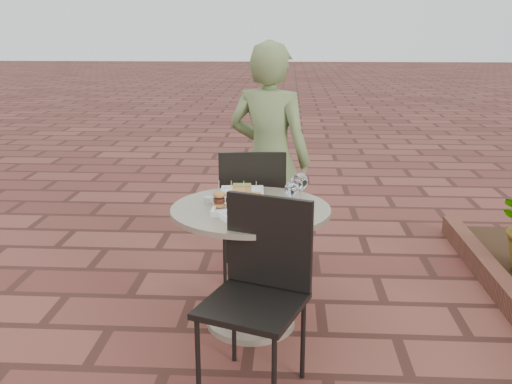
# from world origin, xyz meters

# --- Properties ---
(ground) EXTENTS (60.00, 60.00, 0.00)m
(ground) POSITION_xyz_m (0.00, 0.00, 0.00)
(ground) COLOR brown
(ground) RESTS_ON ground
(cafe_table) EXTENTS (0.90, 0.90, 0.73)m
(cafe_table) POSITION_xyz_m (-0.01, 0.10, 0.48)
(cafe_table) COLOR gray
(cafe_table) RESTS_ON ground
(chair_far) EXTENTS (0.47, 0.47, 0.93)m
(chair_far) POSITION_xyz_m (-0.04, 0.76, 0.55)
(chair_far) COLOR black
(chair_far) RESTS_ON ground
(chair_near) EXTENTS (0.57, 0.57, 0.93)m
(chair_near) POSITION_xyz_m (0.07, -0.45, 0.55)
(chair_near) COLOR black
(chair_near) RESTS_ON ground
(diner) EXTENTS (0.69, 0.57, 1.63)m
(diner) POSITION_xyz_m (0.07, 0.93, 0.82)
(diner) COLOR #5B6C3B
(diner) RESTS_ON ground
(plate_salmon) EXTENTS (0.27, 0.27, 0.07)m
(plate_salmon) POSITION_xyz_m (-0.08, 0.33, 0.75)
(plate_salmon) COLOR white
(plate_salmon) RESTS_ON cafe_table
(plate_sliders) EXTENTS (0.28, 0.27, 0.17)m
(plate_sliders) POSITION_xyz_m (-0.08, 0.04, 0.77)
(plate_sliders) COLOR white
(plate_sliders) RESTS_ON cafe_table
(plate_tuna) EXTENTS (0.36, 0.36, 0.03)m
(plate_tuna) POSITION_xyz_m (-0.00, -0.12, 0.75)
(plate_tuna) COLOR white
(plate_tuna) RESTS_ON cafe_table
(wine_glass_right) EXTENTS (0.07, 0.07, 0.17)m
(wine_glass_right) POSITION_xyz_m (0.21, 0.05, 0.85)
(wine_glass_right) COLOR white
(wine_glass_right) RESTS_ON cafe_table
(wine_glass_mid) EXTENTS (0.07, 0.07, 0.17)m
(wine_glass_mid) POSITION_xyz_m (0.24, 0.17, 0.85)
(wine_glass_mid) COLOR white
(wine_glass_mid) RESTS_ON cafe_table
(wine_glass_far) EXTENTS (0.08, 0.08, 0.19)m
(wine_glass_far) POSITION_xyz_m (0.27, 0.16, 0.87)
(wine_glass_far) COLOR white
(wine_glass_far) RESTS_ON cafe_table
(steel_ramekin) EXTENTS (0.06, 0.06, 0.04)m
(steel_ramekin) POSITION_xyz_m (-0.26, 0.16, 0.75)
(steel_ramekin) COLOR silver
(steel_ramekin) RESTS_ON cafe_table
(cutlery_set) EXTENTS (0.11, 0.19, 0.00)m
(cutlery_set) POSITION_xyz_m (0.25, -0.04, 0.73)
(cutlery_set) COLOR silver
(cutlery_set) RESTS_ON cafe_table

